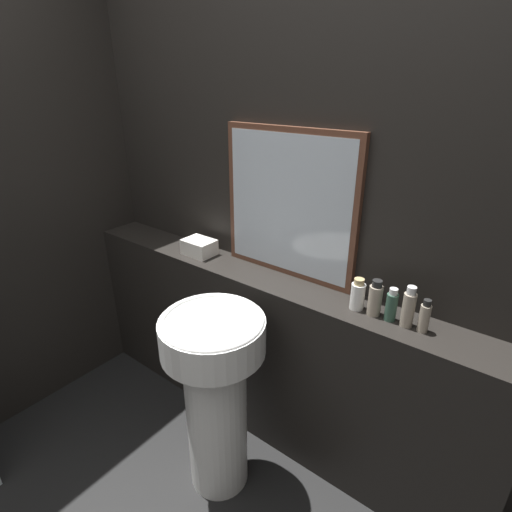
# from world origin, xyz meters

# --- Properties ---
(wall_back) EXTENTS (8.00, 0.06, 2.50)m
(wall_back) POSITION_xyz_m (0.00, 1.51, 1.25)
(wall_back) COLOR black
(wall_back) RESTS_ON ground_plane
(vanity_counter) EXTENTS (2.23, 0.23, 0.89)m
(vanity_counter) POSITION_xyz_m (0.00, 1.36, 0.45)
(vanity_counter) COLOR black
(vanity_counter) RESTS_ON ground_plane
(pedestal_sink) EXTENTS (0.43, 0.43, 0.88)m
(pedestal_sink) POSITION_xyz_m (0.05, 0.96, 0.53)
(pedestal_sink) COLOR white
(pedestal_sink) RESTS_ON ground_plane
(mirror) EXTENTS (0.67, 0.03, 0.66)m
(mirror) POSITION_xyz_m (0.07, 1.46, 1.22)
(mirror) COLOR #563323
(mirror) RESTS_ON vanity_counter
(towel_stack) EXTENTS (0.16, 0.12, 0.08)m
(towel_stack) POSITION_xyz_m (-0.41, 1.36, 0.93)
(towel_stack) COLOR silver
(towel_stack) RESTS_ON vanity_counter
(shampoo_bottle) EXTENTS (0.06, 0.06, 0.13)m
(shampoo_bottle) POSITION_xyz_m (0.47, 1.36, 0.95)
(shampoo_bottle) COLOR white
(shampoo_bottle) RESTS_ON vanity_counter
(conditioner_bottle) EXTENTS (0.05, 0.05, 0.15)m
(conditioner_bottle) POSITION_xyz_m (0.54, 1.36, 0.96)
(conditioner_bottle) COLOR gray
(conditioner_bottle) RESTS_ON vanity_counter
(lotion_bottle) EXTENTS (0.04, 0.04, 0.13)m
(lotion_bottle) POSITION_xyz_m (0.60, 1.36, 0.95)
(lotion_bottle) COLOR #2D4C3D
(lotion_bottle) RESTS_ON vanity_counter
(body_wash_bottle) EXTENTS (0.05, 0.05, 0.16)m
(body_wash_bottle) POSITION_xyz_m (0.67, 1.36, 0.97)
(body_wash_bottle) COLOR gray
(body_wash_bottle) RESTS_ON vanity_counter
(hand_soap_bottle) EXTENTS (0.04, 0.04, 0.13)m
(hand_soap_bottle) POSITION_xyz_m (0.72, 1.36, 0.95)
(hand_soap_bottle) COLOR gray
(hand_soap_bottle) RESTS_ON vanity_counter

